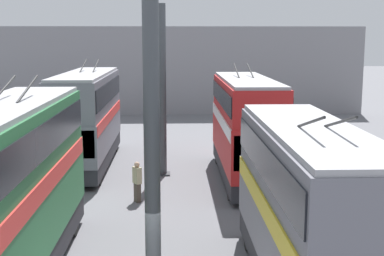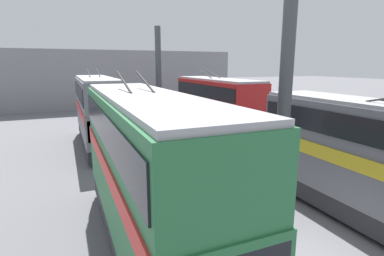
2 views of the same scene
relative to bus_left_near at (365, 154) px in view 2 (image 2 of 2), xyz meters
name	(u,v)px [view 2 (image 2 of 2)]	position (x,y,z in m)	size (l,w,h in m)	color
depot_back_wall	(113,80)	(35.21, 4.12, 1.32)	(0.50, 36.00, 7.99)	gray
support_column_near	(283,124)	(-0.09, 4.12, 1.52)	(0.75, 0.75, 8.65)	#42474C
support_column_far	(159,91)	(13.36, 4.12, 1.52)	(0.75, 0.75, 8.65)	#42474C
bus_left_near	(365,154)	(0.00, 0.00, 0.00)	(9.37, 2.54, 5.33)	black
bus_left_far	(216,108)	(12.28, 0.00, 0.19)	(9.80, 2.54, 5.66)	black
bus_right_mid	(147,165)	(1.20, 8.24, 0.28)	(10.40, 2.54, 5.81)	black
bus_right_far	(98,108)	(15.42, 8.24, 0.24)	(10.70, 2.54, 5.75)	black
person_aisle_midway	(167,152)	(8.73, 5.13, -1.74)	(0.48, 0.43, 1.77)	#473D33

